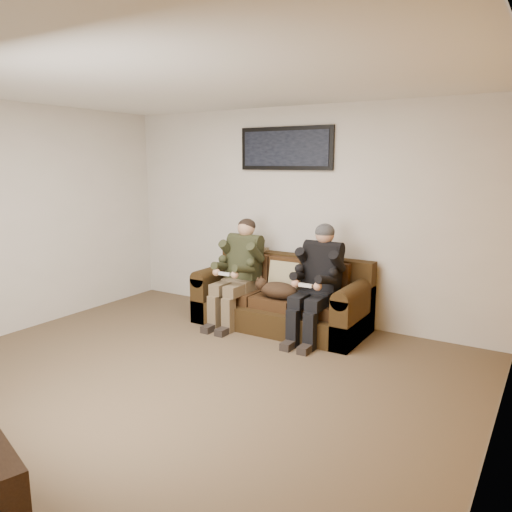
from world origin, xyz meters
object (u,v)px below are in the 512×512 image
Objects in this scene: person_right at (318,276)px; cat at (277,290)px; sofa at (283,300)px; framed_poster at (286,148)px; person_left at (239,266)px.

person_right reaches higher than cat.
framed_poster reaches higher than sofa.
person_right is 1.67m from framed_poster.
cat is at bearing -169.32° from person_right.
person_right is 1.02× the size of framed_poster.
cat is at bearing -8.46° from person_left.
sofa is 0.67m from person_left.
person_left is 0.62m from cat.
person_left is 1.54m from framed_poster.
sofa is at bearing -63.07° from framed_poster.
framed_poster is (-0.72, 0.56, 1.40)m from person_right.
person_right is 1.93× the size of cat.
framed_poster reaches higher than cat.
framed_poster is (-0.26, 0.65, 1.59)m from cat.
person_right is (1.04, 0.00, 0.00)m from person_left.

